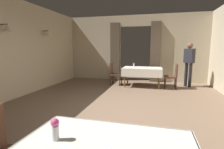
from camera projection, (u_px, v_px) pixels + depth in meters
The scene contains 11 objects.
ground at pixel (114, 111), 4.14m from camera, with size 10.08×10.08×0.00m, color #7A604C.
wall_left at pixel (1, 48), 4.69m from camera, with size 0.49×8.40×3.00m.
wall_back at pixel (135, 48), 7.91m from camera, with size 6.40×0.27×3.00m.
dining_table_mid at pixel (142, 70), 6.78m from camera, with size 1.53×0.97×0.75m.
chair_mid_right at pixel (173, 75), 6.45m from camera, with size 0.44×0.44×0.93m.
chair_mid_left at pixel (114, 72), 7.09m from camera, with size 0.44×0.44×0.93m.
flower_vase_near at pixel (55, 128), 1.41m from camera, with size 0.07×0.07×0.19m.
flower_vase_mid at pixel (134, 65), 6.93m from camera, with size 0.07×0.07×0.18m.
plate_mid_b at pixel (150, 67), 6.98m from camera, with size 0.20×0.20×0.01m, color white.
plate_mid_c at pixel (145, 67), 6.80m from camera, with size 0.23×0.23×0.01m, color white.
person_waiter_by_doorway at pixel (189, 61), 6.64m from camera, with size 0.41×0.41×1.72m.
Camera 1 is at (0.94, -3.84, 1.51)m, focal length 27.39 mm.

